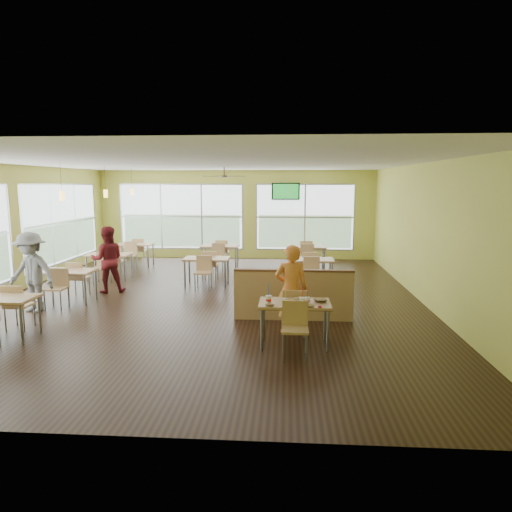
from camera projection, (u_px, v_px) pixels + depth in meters
name	position (u px, v px, depth m)	size (l,w,h in m)	color
room	(207.00, 232.00, 10.65)	(12.00, 12.04, 3.20)	black
window_bays	(139.00, 225.00, 13.88)	(9.24, 10.24, 2.38)	white
main_table	(295.00, 309.00, 7.72)	(1.22, 1.52, 0.87)	tan
half_wall_divider	(293.00, 295.00, 9.16)	(2.40, 0.14, 1.04)	tan
dining_tables	(181.00, 260.00, 12.56)	(6.92, 8.72, 0.87)	tan
pendant_lights	(85.00, 195.00, 11.40)	(0.11, 7.31, 0.86)	#2D2119
ceiling_fan	(224.00, 176.00, 13.40)	(1.25, 1.25, 0.29)	#2D2119
tv_backwall	(286.00, 191.00, 16.21)	(1.00, 0.07, 0.60)	black
man_plaid	(291.00, 289.00, 8.33)	(0.60, 0.40, 1.65)	#D84718
patron_maroon	(107.00, 260.00, 11.46)	(0.82, 0.64, 1.68)	maroon
patron_grey	(31.00, 272.00, 9.73)	(1.11, 0.64, 1.72)	slate
cup_blue	(269.00, 300.00, 7.57)	(0.11, 0.11, 0.38)	white
cup_yellow	(285.00, 302.00, 7.49)	(0.09, 0.09, 0.31)	white
cup_red_near	(302.00, 301.00, 7.46)	(0.10, 0.10, 0.38)	white
cup_red_far	(308.00, 300.00, 7.57)	(0.09, 0.09, 0.31)	white
food_basket	(321.00, 300.00, 7.72)	(0.22, 0.22, 0.05)	black
ketchup_cup	(320.00, 307.00, 7.38)	(0.06, 0.06, 0.03)	#B80E18
wrapper_left	(270.00, 305.00, 7.48)	(0.15, 0.14, 0.04)	olive
wrapper_mid	(300.00, 299.00, 7.85)	(0.19, 0.17, 0.05)	olive
wrapper_right	(311.00, 306.00, 7.42)	(0.13, 0.12, 0.03)	olive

